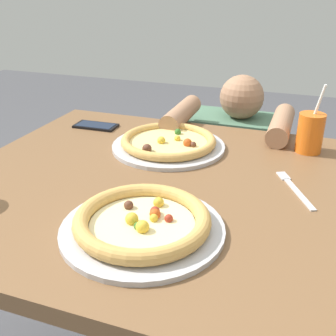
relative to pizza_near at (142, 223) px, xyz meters
name	(u,v)px	position (x,y,z in m)	size (l,w,h in m)	color
dining_table	(170,219)	(-0.02, 0.23, -0.13)	(1.15, 0.96, 0.75)	brown
pizza_near	(142,223)	(0.00, 0.00, 0.00)	(0.34, 0.34, 0.05)	#B7B7BC
pizza_far	(168,143)	(-0.10, 0.45, 0.00)	(0.35, 0.35, 0.04)	#B7B7BC
drink_cup_colored	(310,133)	(0.30, 0.57, 0.04)	(0.08, 0.08, 0.21)	orange
fork	(294,188)	(0.28, 0.30, -0.02)	(0.11, 0.19, 0.00)	silver
cell_phone	(96,126)	(-0.41, 0.55, -0.02)	(0.15, 0.08, 0.01)	black
diner_seated	(234,189)	(0.03, 0.91, -0.37)	(0.42, 0.53, 0.89)	#333847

